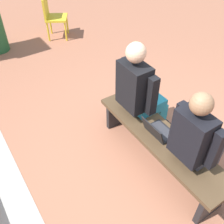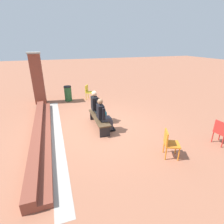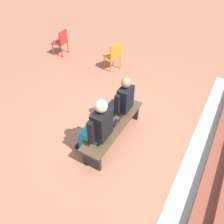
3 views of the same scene
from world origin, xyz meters
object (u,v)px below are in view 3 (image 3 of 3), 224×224
at_px(bench, 114,127).
at_px(laptop, 113,123).
at_px(plastic_chair_near_bench_right, 61,41).
at_px(person_student, 121,102).
at_px(plastic_chair_far_right, 114,55).
at_px(person_adult, 97,127).

height_order(bench, laptop, laptop).
distance_m(laptop, plastic_chair_near_bench_right, 4.31).
xyz_separation_m(person_student, laptop, (0.44, 0.08, -0.20)).
xyz_separation_m(plastic_chair_far_right, plastic_chair_near_bench_right, (0.02, -2.02, 0.00)).
relative_size(person_student, person_adult, 0.95).
distance_m(person_adult, plastic_chair_far_right, 3.31).
bearing_deg(laptop, bench, -162.90).
height_order(plastic_chair_far_right, plastic_chair_near_bench_right, same).
distance_m(person_student, laptop, 0.49).
xyz_separation_m(person_student, person_adult, (0.88, -0.00, 0.03)).
distance_m(bench, laptop, 0.15).
relative_size(person_adult, laptop, 4.30).
bearing_deg(plastic_chair_near_bench_right, plastic_chair_far_right, 90.56).
relative_size(plastic_chair_far_right, plastic_chair_near_bench_right, 1.00).
bearing_deg(person_student, bench, 9.30).
relative_size(laptop, plastic_chair_near_bench_right, 0.38).
distance_m(bench, plastic_chair_near_bench_right, 4.27).
bearing_deg(person_adult, laptop, 169.52).
height_order(laptop, plastic_chair_near_bench_right, plastic_chair_near_bench_right).
bearing_deg(person_adult, plastic_chair_near_bench_right, -131.32).
bearing_deg(person_student, laptop, 10.01).
height_order(person_adult, laptop, person_adult).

